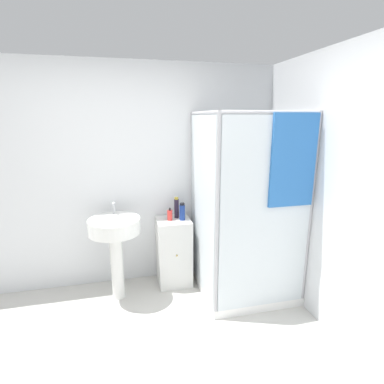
# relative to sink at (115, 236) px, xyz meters

# --- Properties ---
(wall_back) EXTENTS (6.40, 0.06, 2.50)m
(wall_back) POSITION_rel_sink_xyz_m (0.20, 0.39, 0.53)
(wall_back) COLOR silver
(wall_back) RESTS_ON ground_plane
(wall_right) EXTENTS (0.06, 6.40, 2.50)m
(wall_right) POSITION_rel_sink_xyz_m (1.90, -1.31, 0.53)
(wall_right) COLOR silver
(wall_right) RESTS_ON ground_plane
(shower_enclosure) EXTENTS (0.98, 1.01, 1.97)m
(shower_enclosure) POSITION_rel_sink_xyz_m (1.34, -0.23, -0.18)
(shower_enclosure) COLOR white
(shower_enclosure) RESTS_ON ground_plane
(vanity_cabinet) EXTENTS (0.38, 0.40, 0.79)m
(vanity_cabinet) POSITION_rel_sink_xyz_m (0.64, 0.16, -0.32)
(vanity_cabinet) COLOR silver
(vanity_cabinet) RESTS_ON ground_plane
(sink) EXTENTS (0.53, 0.53, 1.03)m
(sink) POSITION_rel_sink_xyz_m (0.00, 0.00, 0.00)
(sink) COLOR white
(sink) RESTS_ON ground_plane
(soap_dispenser) EXTENTS (0.06, 0.06, 0.14)m
(soap_dispenser) POSITION_rel_sink_xyz_m (0.60, 0.16, 0.13)
(soap_dispenser) COLOR red
(soap_dispenser) RESTS_ON vanity_cabinet
(shampoo_bottle_tall_black) EXTENTS (0.05, 0.05, 0.24)m
(shampoo_bottle_tall_black) POSITION_rel_sink_xyz_m (0.70, 0.22, 0.19)
(shampoo_bottle_tall_black) COLOR #281E33
(shampoo_bottle_tall_black) RESTS_ON vanity_cabinet
(shampoo_bottle_blue) EXTENTS (0.06, 0.06, 0.20)m
(shampoo_bottle_blue) POSITION_rel_sink_xyz_m (0.74, 0.13, 0.17)
(shampoo_bottle_blue) COLOR navy
(shampoo_bottle_blue) RESTS_ON vanity_cabinet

